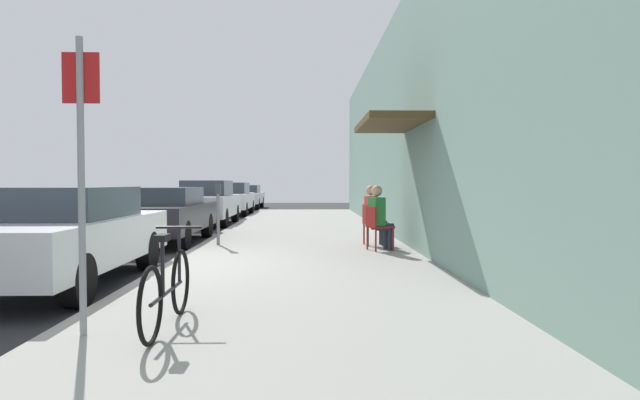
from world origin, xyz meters
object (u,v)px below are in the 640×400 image
(cafe_chair_1, at_px, (371,222))
(seated_patron_1, at_px, (374,213))
(parked_car_1, at_px, (164,214))
(parking_meter, at_px, (218,209))
(parked_car_2, at_px, (207,202))
(cafe_chair_0, at_px, (377,225))
(parked_car_4, at_px, (246,196))
(bicycle_0, at_px, (167,289))
(parked_car_0, at_px, (63,234))
(parked_car_3, at_px, (231,198))
(street_sign, at_px, (81,162))
(seated_patron_0, at_px, (379,215))

(cafe_chair_1, bearing_deg, seated_patron_1, 6.92)
(parked_car_1, relative_size, parking_meter, 3.33)
(parking_meter, bearing_deg, seated_patron_1, -2.56)
(parked_car_2, bearing_deg, cafe_chair_0, -59.13)
(parked_car_4, distance_m, bicycle_0, 25.47)
(parked_car_0, xyz_separation_m, parked_car_3, (0.00, 16.68, 0.02))
(parking_meter, height_order, bicycle_0, parking_meter)
(parking_meter, height_order, street_sign, street_sign)
(parked_car_4, height_order, seated_patron_1, seated_patron_1)
(parked_car_2, bearing_deg, street_sign, -83.84)
(parked_car_2, height_order, parked_car_4, parked_car_2)
(bicycle_0, bearing_deg, cafe_chair_1, 67.62)
(parked_car_3, distance_m, parking_meter, 12.88)
(parked_car_3, distance_m, cafe_chair_1, 13.82)
(parked_car_3, xyz_separation_m, parking_meter, (1.55, -12.78, 0.13))
(seated_patron_1, bearing_deg, cafe_chair_0, -93.60)
(parked_car_1, bearing_deg, street_sign, -79.73)
(parked_car_2, xyz_separation_m, cafe_chair_0, (4.84, -8.10, -0.16))
(cafe_chair_1, bearing_deg, parking_meter, 177.27)
(parked_car_0, height_order, parked_car_3, parked_car_3)
(parked_car_1, xyz_separation_m, bicycle_0, (2.18, -8.06, -0.23))
(cafe_chair_0, height_order, cafe_chair_1, same)
(cafe_chair_0, xyz_separation_m, seated_patron_0, (0.06, 0.02, 0.19))
(street_sign, xyz_separation_m, bicycle_0, (0.68, 0.22, -1.16))
(parked_car_3, relative_size, seated_patron_1, 3.41)
(parking_meter, bearing_deg, seated_patron_0, -16.97)
(parked_car_2, distance_m, seated_patron_0, 9.45)
(parked_car_0, distance_m, parked_car_3, 16.68)
(bicycle_0, height_order, cafe_chair_1, bicycle_0)
(parked_car_2, distance_m, cafe_chair_0, 9.44)
(seated_patron_1, bearing_deg, cafe_chair_1, -173.08)
(parked_car_2, bearing_deg, parking_meter, -77.61)
(seated_patron_0, bearing_deg, bicycle_0, -115.93)
(parked_car_0, relative_size, seated_patron_1, 3.41)
(bicycle_0, bearing_deg, parked_car_2, 99.04)
(parked_car_0, relative_size, cafe_chair_0, 5.06)
(cafe_chair_1, bearing_deg, parked_car_4, 104.35)
(seated_patron_0, bearing_deg, cafe_chair_1, 94.01)
(parked_car_0, height_order, seated_patron_1, seated_patron_1)
(parked_car_1, bearing_deg, bicycle_0, -74.89)
(parked_car_2, distance_m, bicycle_0, 13.85)
(street_sign, bearing_deg, parked_car_0, 116.98)
(parked_car_4, height_order, bicycle_0, parked_car_4)
(parking_meter, xyz_separation_m, cafe_chair_0, (3.29, -1.04, -0.26))
(seated_patron_0, distance_m, seated_patron_1, 0.87)
(parked_car_4, distance_m, cafe_chair_1, 19.52)
(bicycle_0, xyz_separation_m, seated_patron_1, (2.72, 6.47, 0.34))
(parked_car_2, relative_size, parking_meter, 3.33)
(parked_car_0, bearing_deg, parked_car_3, 90.00)
(bicycle_0, bearing_deg, seated_patron_1, 67.19)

